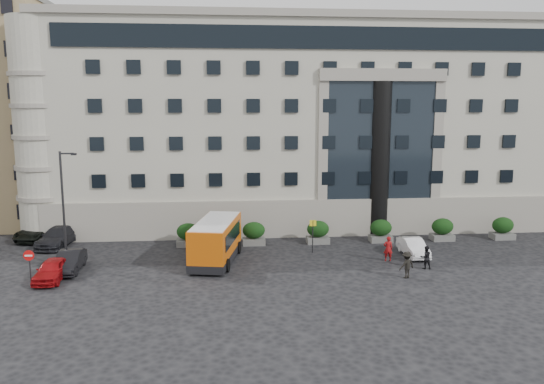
{
  "coord_description": "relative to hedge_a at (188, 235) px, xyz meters",
  "views": [
    {
      "loc": [
        -0.99,
        -33.42,
        11.02
      ],
      "look_at": [
        2.26,
        3.24,
        5.0
      ],
      "focal_mm": 35.0,
      "sensor_mm": 36.0,
      "label": 1
    }
  ],
  "objects": [
    {
      "name": "hedge_e",
      "position": [
        20.8,
        0.0,
        0.0
      ],
      "size": [
        1.8,
        1.26,
        1.84
      ],
      "color": "#51514F",
      "rests_on": "ground"
    },
    {
      "name": "apartment_far",
      "position": [
        -23.0,
        30.2,
        10.07
      ],
      "size": [
        13.0,
        13.0,
        22.0
      ],
      "primitive_type": "cube",
      "color": "brown",
      "rests_on": "ground"
    },
    {
      "name": "hedge_a",
      "position": [
        0.0,
        0.0,
        0.0
      ],
      "size": [
        1.8,
        1.26,
        1.84
      ],
      "color": "#51514F",
      "rests_on": "ground"
    },
    {
      "name": "hedge_c",
      "position": [
        10.4,
        0.0,
        0.0
      ],
      "size": [
        1.8,
        1.26,
        1.84
      ],
      "color": "#51514F",
      "rests_on": "ground"
    },
    {
      "name": "no_entry_sign",
      "position": [
        -9.0,
        -8.84,
        0.72
      ],
      "size": [
        0.64,
        0.16,
        2.32
      ],
      "color": "#262628",
      "rests_on": "ground"
    },
    {
      "name": "pedestrian_b",
      "position": [
        16.53,
        -7.4,
        -0.13
      ],
      "size": [
        0.8,
        0.63,
        1.59
      ],
      "primitive_type": "imported",
      "rotation": [
        0.0,
        0.0,
        3.18
      ],
      "color": "black",
      "rests_on": "ground"
    },
    {
      "name": "street_lamp",
      "position": [
        -7.94,
        -4.8,
        3.44
      ],
      "size": [
        1.16,
        0.18,
        8.0
      ],
      "color": "#262628",
      "rests_on": "ground"
    },
    {
      "name": "pedestrian_a",
      "position": [
        14.53,
        -5.38,
        -0.03
      ],
      "size": [
        0.7,
        0.49,
        1.81
      ],
      "primitive_type": "imported",
      "rotation": [
        0.0,
        0.0,
        3.04
      ],
      "color": "maroon",
      "rests_on": "ground"
    },
    {
      "name": "entrance_column",
      "position": [
        16.0,
        2.5,
        5.57
      ],
      "size": [
        1.8,
        1.8,
        13.0
      ],
      "primitive_type": "cylinder",
      "color": "black",
      "rests_on": "ground"
    },
    {
      "name": "hedge_f",
      "position": [
        26.0,
        0.0,
        0.0
      ],
      "size": [
        1.8,
        1.26,
        1.84
      ],
      "color": "#51514F",
      "rests_on": "ground"
    },
    {
      "name": "red_truck",
      "position": [
        -12.37,
        6.67,
        0.34
      ],
      "size": [
        2.54,
        4.78,
        2.48
      ],
      "rotation": [
        0.0,
        0.0,
        -0.1
      ],
      "color": "#971A0B",
      "rests_on": "ground"
    },
    {
      "name": "bus_stop_sign",
      "position": [
        9.5,
        -2.8,
        0.8
      ],
      "size": [
        0.5,
        0.08,
        2.52
      ],
      "color": "#262628",
      "rests_on": "ground"
    },
    {
      "name": "hedge_d",
      "position": [
        15.6,
        0.0,
        0.0
      ],
      "size": [
        1.8,
        1.26,
        1.84
      ],
      "color": "#51514F",
      "rests_on": "ground"
    },
    {
      "name": "parked_car_c",
      "position": [
        -10.32,
        0.98,
        -0.19
      ],
      "size": [
        2.66,
        5.29,
        1.47
      ],
      "primitive_type": "imported",
      "rotation": [
        0.0,
        0.0,
        -0.12
      ],
      "color": "black",
      "rests_on": "ground"
    },
    {
      "name": "hedge_b",
      "position": [
        5.2,
        0.0,
        0.0
      ],
      "size": [
        1.8,
        1.26,
        1.84
      ],
      "color": "#51514F",
      "rests_on": "ground"
    },
    {
      "name": "ground",
      "position": [
        4.0,
        -7.8,
        -0.93
      ],
      "size": [
        120.0,
        120.0,
        0.0
      ],
      "primitive_type": "plane",
      "color": "black",
      "rests_on": "ground"
    },
    {
      "name": "minibus",
      "position": [
        2.27,
        -4.45,
        0.71
      ],
      "size": [
        3.81,
        7.48,
        2.98
      ],
      "rotation": [
        0.0,
        0.0,
        -0.19
      ],
      "color": "#C45009",
      "rests_on": "ground"
    },
    {
      "name": "parked_car_b",
      "position": [
        -7.5,
        -5.84,
        -0.24
      ],
      "size": [
        1.63,
        4.25,
        1.38
      ],
      "primitive_type": "imported",
      "rotation": [
        0.0,
        0.0,
        0.04
      ],
      "color": "black",
      "rests_on": "ground"
    },
    {
      "name": "civic_building",
      "position": [
        10.0,
        14.2,
        8.07
      ],
      "size": [
        44.0,
        24.0,
        18.0
      ],
      "primitive_type": "cube",
      "color": "#A7A494",
      "rests_on": "ground"
    },
    {
      "name": "parked_car_d",
      "position": [
        -12.59,
        3.33,
        -0.23
      ],
      "size": [
        3.1,
        5.36,
        1.41
      ],
      "primitive_type": "imported",
      "rotation": [
        0.0,
        0.0,
        -0.16
      ],
      "color": "black",
      "rests_on": "ground"
    },
    {
      "name": "parked_car_a",
      "position": [
        -8.08,
        -7.64,
        -0.25
      ],
      "size": [
        1.67,
        4.02,
        1.36
      ],
      "primitive_type": "imported",
      "rotation": [
        0.0,
        0.0,
        -0.01
      ],
      "color": "#990B0E",
      "rests_on": "ground"
    },
    {
      "name": "pedestrian_c",
      "position": [
        14.58,
        -9.19,
        -0.06
      ],
      "size": [
        1.29,
        1.04,
        1.74
      ],
      "primitive_type": "imported",
      "rotation": [
        0.0,
        0.0,
        3.55
      ],
      "color": "black",
      "rests_on": "ground"
    },
    {
      "name": "white_taxi",
      "position": [
        16.81,
        -4.22,
        -0.28
      ],
      "size": [
        1.39,
        3.95,
        1.3
      ],
      "primitive_type": "imported",
      "rotation": [
        0.0,
        0.0,
        -0.0
      ],
      "color": "white",
      "rests_on": "ground"
    }
  ]
}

